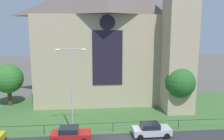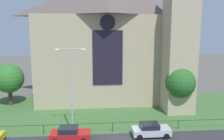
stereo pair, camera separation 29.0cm
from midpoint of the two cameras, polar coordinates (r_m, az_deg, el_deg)
The scene contains 9 objects.
ground at distance 34.88m, azimuth 0.40°, elevation -9.83°, with size 160.00×160.00×0.00m, color #56544C.
grass_verge at distance 33.01m, azimuth 0.72°, elevation -10.97°, with size 120.00×20.00×0.01m, color #3D6633.
church_building at distance 39.25m, azimuth -0.26°, elevation 7.64°, with size 23.20×16.20×26.00m.
iron_railing at distance 27.50m, azimuth 0.45°, elevation -13.11°, with size 31.40×0.07×1.13m.
tree_right_near at distance 33.17m, azimuth 16.70°, elevation -3.10°, with size 4.13×4.13×6.64m.
tree_left_far at distance 39.49m, azimuth -23.79°, elevation -1.94°, with size 4.52×4.52×6.56m.
streetlamp_near at distance 25.86m, azimuth -9.70°, elevation -2.76°, with size 3.37×0.26×9.86m.
parked_car_red at distance 26.00m, azimuth -9.99°, elevation -15.21°, with size 4.27×2.16×1.51m.
parked_car_silver at distance 26.94m, azimuth 9.81°, elevation -14.29°, with size 4.21×2.05×1.51m.
Camera 2 is at (-2.84, -22.79, 11.55)m, focal length 37.17 mm.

